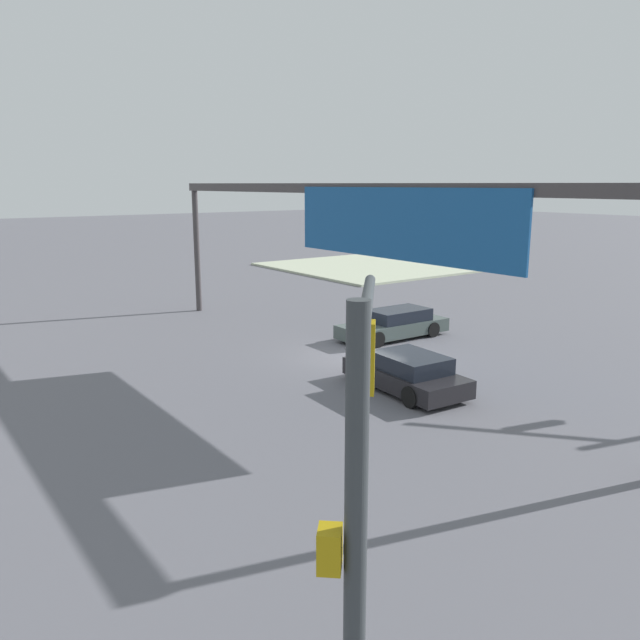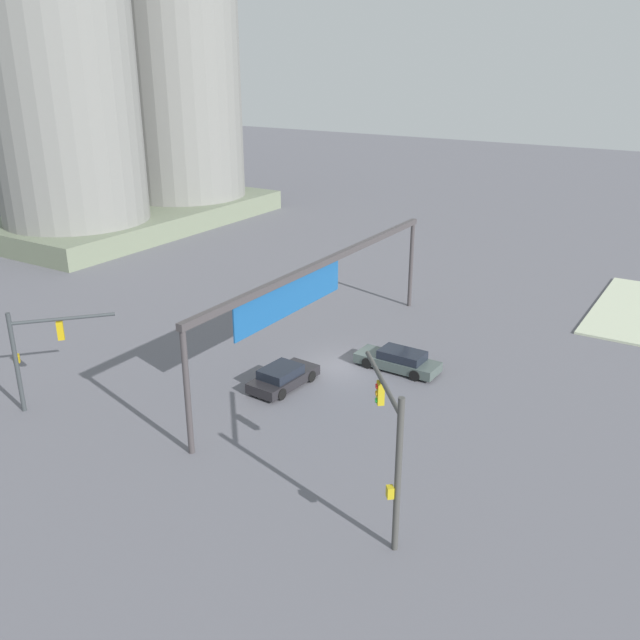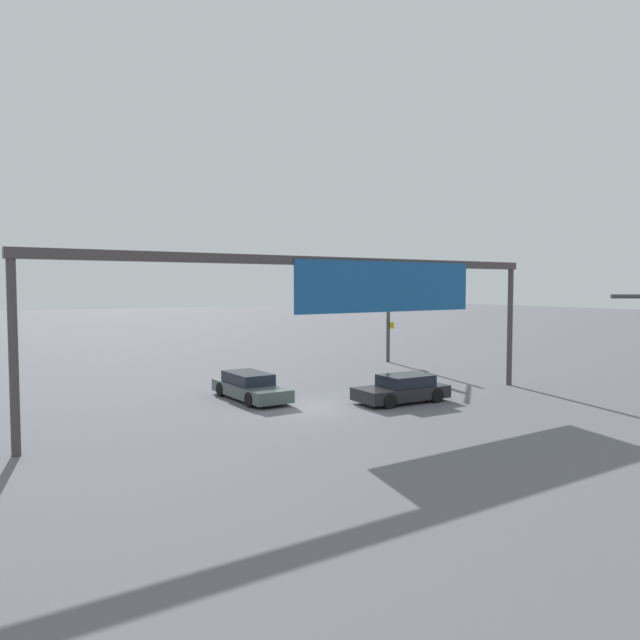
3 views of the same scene
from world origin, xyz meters
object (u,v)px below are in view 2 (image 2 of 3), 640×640
at_px(traffic_signal_opposite_side, 36,346).
at_px(sedan_car_approaching, 399,360).
at_px(traffic_signal_near_corner, 391,439).
at_px(sedan_car_waiting_far, 283,377).

distance_m(traffic_signal_opposite_side, sedan_car_approaching, 19.38).
bearing_deg(traffic_signal_near_corner, traffic_signal_opposite_side, 51.20).
height_order(traffic_signal_opposite_side, sedan_car_waiting_far, traffic_signal_opposite_side).
xyz_separation_m(traffic_signal_opposite_side, sedan_car_approaching, (13.76, -13.34, -2.88)).
xyz_separation_m(traffic_signal_near_corner, sedan_car_waiting_far, (7.84, 10.31, -3.38)).
bearing_deg(traffic_signal_opposite_side, sedan_car_approaching, -2.24).
bearing_deg(traffic_signal_near_corner, sedan_car_waiting_far, 12.12).
bearing_deg(sedan_car_approaching, sedan_car_waiting_far, 51.67).
distance_m(traffic_signal_opposite_side, sedan_car_waiting_far, 12.65).
bearing_deg(sedan_car_waiting_far, traffic_signal_near_corner, -123.42).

